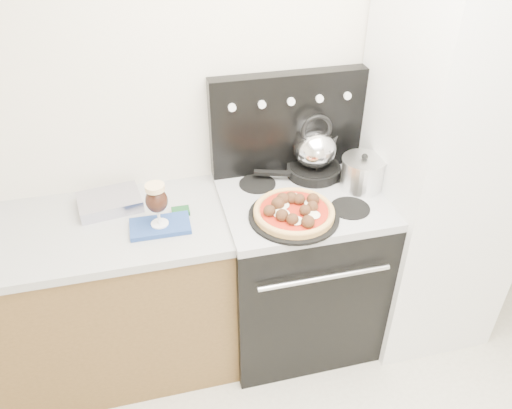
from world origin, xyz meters
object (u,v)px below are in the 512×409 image
object	(u,v)px
tea_kettle	(315,146)
pizza_pan	(294,216)
pizza	(294,210)
oven_mitt	(160,226)
base_cabinet	(80,306)
stock_pot	(362,174)
fridge	(440,175)
skillet	(313,170)
stove_body	(297,271)
beer_glass	(157,205)

from	to	relation	value
tea_kettle	pizza_pan	bearing A→B (deg)	-103.06
pizza	oven_mitt	bearing A→B (deg)	171.39
oven_mitt	tea_kettle	xyz separation A→B (m)	(0.79, 0.24, 0.17)
base_cabinet	stock_pot	bearing A→B (deg)	-0.70
tea_kettle	fridge	bearing A→B (deg)	0.43
skillet	tea_kettle	xyz separation A→B (m)	(0.00, 0.00, 0.14)
oven_mitt	stock_pot	size ratio (longest dim) A/B	1.30
stove_body	tea_kettle	size ratio (longest dim) A/B	3.81
oven_mitt	tea_kettle	world-z (taller)	tea_kettle
fridge	pizza_pan	distance (m)	0.80
fridge	tea_kettle	distance (m)	0.63
fridge	beer_glass	size ratio (longest dim) A/B	9.21
stove_body	stock_pot	bearing A→B (deg)	1.48
stove_body	tea_kettle	distance (m)	0.68
fridge	tea_kettle	size ratio (longest dim) A/B	8.23
base_cabinet	oven_mitt	world-z (taller)	oven_mitt
stock_pot	fridge	bearing A→B (deg)	-4.67
base_cabinet	tea_kettle	distance (m)	1.39
base_cabinet	beer_glass	xyz separation A→B (m)	(0.43, -0.09, 0.60)
pizza_pan	pizza	distance (m)	0.03
stove_body	oven_mitt	distance (m)	0.82
oven_mitt	skillet	distance (m)	0.82
pizza_pan	base_cabinet	bearing A→B (deg)	170.13
oven_mitt	beer_glass	size ratio (longest dim) A/B	1.26
oven_mitt	pizza	size ratio (longest dim) A/B	0.73
stove_body	tea_kettle	world-z (taller)	tea_kettle
tea_kettle	stock_pot	distance (m)	0.26
beer_glass	base_cabinet	bearing A→B (deg)	168.45
base_cabinet	stove_body	bearing A→B (deg)	-1.30
fridge	oven_mitt	world-z (taller)	fridge
base_cabinet	oven_mitt	distance (m)	0.65
oven_mitt	pizza	distance (m)	0.59
pizza	tea_kettle	distance (m)	0.40
fridge	oven_mitt	bearing A→B (deg)	-178.38
pizza	stock_pot	distance (m)	0.42
stove_body	stock_pot	world-z (taller)	stock_pot
pizza	beer_glass	bearing A→B (deg)	171.39
stove_body	pizza	bearing A→B (deg)	-120.34
beer_glass	tea_kettle	bearing A→B (deg)	16.74
stove_body	skillet	world-z (taller)	skillet
pizza_pan	skillet	world-z (taller)	skillet
beer_glass	pizza_pan	size ratio (longest dim) A/B	0.51
base_cabinet	skillet	size ratio (longest dim) A/B	5.39
oven_mitt	skillet	size ratio (longest dim) A/B	0.97
beer_glass	pizza	size ratio (longest dim) A/B	0.58
pizza	base_cabinet	bearing A→B (deg)	170.13
beer_glass	stock_pot	size ratio (longest dim) A/B	1.03
stove_body	pizza_pan	world-z (taller)	pizza_pan
base_cabinet	tea_kettle	bearing A→B (deg)	6.89
base_cabinet	pizza	size ratio (longest dim) A/B	4.07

